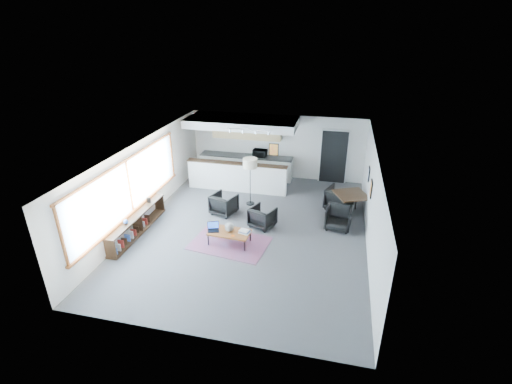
% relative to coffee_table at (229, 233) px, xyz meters
% --- Properties ---
extents(room, '(7.02, 9.02, 2.62)m').
position_rel_coffee_table_xyz_m(room, '(0.40, 0.95, 0.94)').
color(room, '#48484B').
rests_on(room, ground).
extents(window, '(0.10, 5.95, 1.66)m').
position_rel_coffee_table_xyz_m(window, '(-3.06, 0.05, 1.09)').
color(window, '#8CBFFF').
rests_on(window, room).
extents(console, '(0.35, 3.00, 0.80)m').
position_rel_coffee_table_xyz_m(console, '(-2.90, -0.10, -0.04)').
color(console, black).
rests_on(console, floor).
extents(kitchenette, '(4.20, 1.96, 2.60)m').
position_rel_coffee_table_xyz_m(kitchenette, '(-0.80, 4.66, 1.02)').
color(kitchenette, white).
rests_on(kitchenette, floor).
extents(doorway, '(1.10, 0.12, 2.15)m').
position_rel_coffee_table_xyz_m(doorway, '(2.70, 5.37, 0.71)').
color(doorway, black).
rests_on(doorway, room).
extents(track_light, '(1.60, 0.07, 0.15)m').
position_rel_coffee_table_xyz_m(track_light, '(-0.19, 3.15, 2.17)').
color(track_light, silver).
rests_on(track_light, room).
extents(wall_art_lower, '(0.03, 0.38, 0.48)m').
position_rel_coffee_table_xyz_m(wall_art_lower, '(3.87, 1.35, 1.19)').
color(wall_art_lower, black).
rests_on(wall_art_lower, room).
extents(wall_art_upper, '(0.03, 0.34, 0.44)m').
position_rel_coffee_table_xyz_m(wall_art_upper, '(3.87, 2.65, 1.14)').
color(wall_art_upper, black).
rests_on(wall_art_upper, room).
extents(kilim_rug, '(2.37, 1.78, 0.01)m').
position_rel_coffee_table_xyz_m(kilim_rug, '(0.00, 0.00, -0.36)').
color(kilim_rug, '#683652').
rests_on(kilim_rug, floor).
extents(coffee_table, '(1.23, 0.71, 0.39)m').
position_rel_coffee_table_xyz_m(coffee_table, '(0.00, 0.00, 0.00)').
color(coffee_table, brown).
rests_on(coffee_table, floor).
extents(laptop, '(0.40, 0.36, 0.23)m').
position_rel_coffee_table_xyz_m(laptop, '(-0.49, -0.00, 0.10)').
color(laptop, black).
rests_on(laptop, coffee_table).
extents(ceramic_pot, '(0.26, 0.26, 0.26)m').
position_rel_coffee_table_xyz_m(ceramic_pot, '(-0.01, 0.04, 0.16)').
color(ceramic_pot, gray).
rests_on(ceramic_pot, coffee_table).
extents(book_stack, '(0.35, 0.30, 0.09)m').
position_rel_coffee_table_xyz_m(book_stack, '(0.44, 0.04, 0.07)').
color(book_stack, silver).
rests_on(book_stack, coffee_table).
extents(coaster, '(0.11, 0.11, 0.01)m').
position_rel_coffee_table_xyz_m(coaster, '(0.16, -0.19, 0.03)').
color(coaster, '#E5590C').
rests_on(coaster, coffee_table).
extents(armchair_left, '(0.93, 0.90, 0.77)m').
position_rel_coffee_table_xyz_m(armchair_left, '(-0.72, 1.75, 0.02)').
color(armchair_left, black).
rests_on(armchair_left, floor).
extents(armchair_right, '(0.89, 0.87, 0.72)m').
position_rel_coffee_table_xyz_m(armchair_right, '(0.72, 1.19, -0.00)').
color(armchair_right, black).
rests_on(armchair_right, floor).
extents(floor_lamp, '(0.51, 0.51, 1.71)m').
position_rel_coffee_table_xyz_m(floor_lamp, '(-0.03, 2.65, 1.12)').
color(floor_lamp, black).
rests_on(floor_lamp, floor).
extents(dining_table, '(1.29, 1.29, 0.82)m').
position_rel_coffee_table_xyz_m(dining_table, '(3.40, 2.48, 0.38)').
color(dining_table, black).
rests_on(dining_table, floor).
extents(dining_chair_near, '(0.71, 0.68, 0.67)m').
position_rel_coffee_table_xyz_m(dining_chair_near, '(3.05, 1.62, -0.03)').
color(dining_chair_near, black).
rests_on(dining_chair_near, floor).
extents(dining_chair_far, '(0.89, 0.86, 0.72)m').
position_rel_coffee_table_xyz_m(dining_chair_far, '(3.04, 2.97, -0.00)').
color(dining_chair_far, black).
rests_on(dining_chair_far, floor).
extents(microwave, '(0.55, 0.34, 0.36)m').
position_rel_coffee_table_xyz_m(microwave, '(-0.23, 5.10, 0.75)').
color(microwave, black).
rests_on(microwave, kitchenette).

